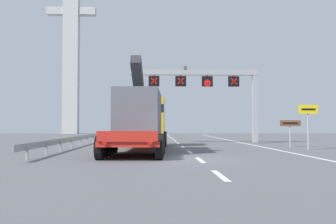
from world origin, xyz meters
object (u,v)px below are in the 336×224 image
at_px(exit_sign_yellow, 308,117).
at_px(bridge_pylon_distant, 71,33).
at_px(overhead_lane_gantry, 210,84).
at_px(tourist_info_sign_brown, 290,127).
at_px(heavy_haul_truck_red, 143,119).

xyz_separation_m(exit_sign_yellow, bridge_pylon_distant, (-25.38, 47.59, 16.77)).
relative_size(overhead_lane_gantry, bridge_pylon_distant, 0.30).
bearing_deg(tourist_info_sign_brown, bridge_pylon_distant, 119.46).
height_order(exit_sign_yellow, bridge_pylon_distant, bridge_pylon_distant).
height_order(heavy_haul_truck_red, tourist_info_sign_brown, heavy_haul_truck_red).
distance_m(overhead_lane_gantry, tourist_info_sign_brown, 8.62).
bearing_deg(bridge_pylon_distant, overhead_lane_gantry, -62.04).
bearing_deg(overhead_lane_gantry, tourist_info_sign_brown, -52.11).
bearing_deg(bridge_pylon_distant, exit_sign_yellow, -61.92).
xyz_separation_m(heavy_haul_truck_red, tourist_info_sign_brown, (10.38, 2.01, -0.52)).
xyz_separation_m(exit_sign_yellow, tourist_info_sign_brown, (-0.13, 2.87, -0.65)).
distance_m(exit_sign_yellow, tourist_info_sign_brown, 2.94).
height_order(exit_sign_yellow, tourist_info_sign_brown, exit_sign_yellow).
xyz_separation_m(heavy_haul_truck_red, bridge_pylon_distant, (-14.88, 46.72, 16.89)).
xyz_separation_m(heavy_haul_truck_red, exit_sign_yellow, (10.50, -0.86, 0.13)).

